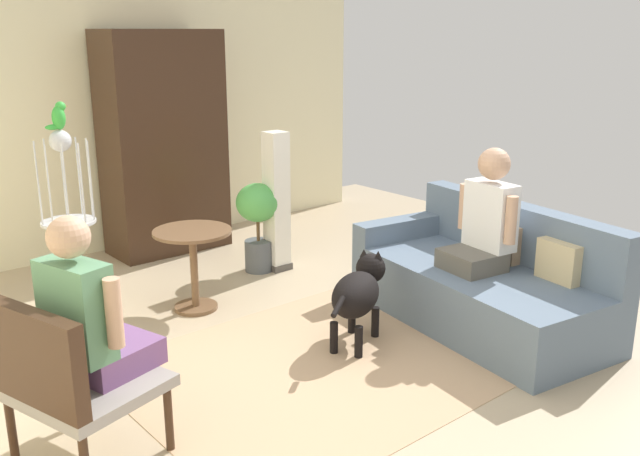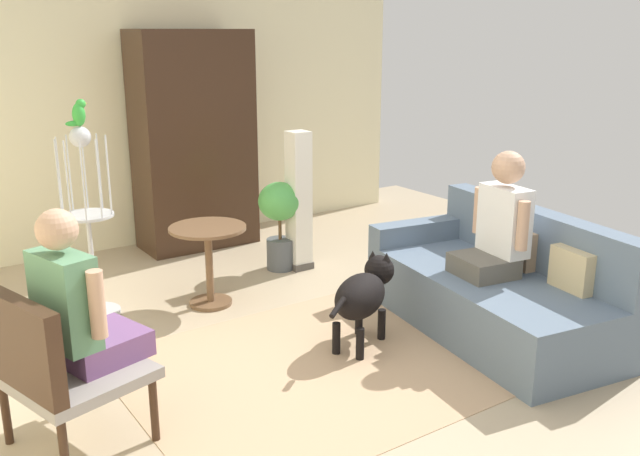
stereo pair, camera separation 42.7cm
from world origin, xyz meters
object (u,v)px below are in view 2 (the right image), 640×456
(parrot, at_px, (79,113))
(armoire_cabinet, at_px, (194,141))
(armchair, at_px, (51,362))
(person_on_couch, at_px, (499,224))
(person_on_armchair, at_px, (77,307))
(bird_cage_stand, at_px, (89,227))
(couch, at_px, (496,289))
(round_end_table, at_px, (209,252))
(dog, at_px, (364,293))
(column_lamp, at_px, (299,202))
(potted_plant, at_px, (280,215))

(parrot, xyz_separation_m, armoire_cabinet, (1.41, 1.23, -0.48))
(armchair, relative_size, person_on_couch, 1.03)
(person_on_armchair, xyz_separation_m, bird_cage_stand, (0.55, 1.67, -0.06))
(armchair, xyz_separation_m, person_on_armchair, (0.16, 0.05, 0.24))
(couch, height_order, armoire_cabinet, armoire_cabinet)
(person_on_couch, distance_m, round_end_table, 2.21)
(dog, xyz_separation_m, bird_cage_stand, (-1.38, 1.56, 0.32))
(dog, xyz_separation_m, armoire_cabinet, (0.04, 2.79, 0.68))
(parrot, relative_size, column_lamp, 0.15)
(column_lamp, bearing_deg, person_on_couch, -77.72)
(person_on_armchair, xyz_separation_m, dog, (1.92, 0.11, -0.38))
(person_on_couch, relative_size, bird_cage_stand, 0.60)
(round_end_table, relative_size, dog, 0.83)
(parrot, relative_size, armoire_cabinet, 0.09)
(armchair, distance_m, dog, 2.10)
(armchair, relative_size, dog, 1.16)
(parrot, height_order, column_lamp, parrot)
(armchair, bearing_deg, armoire_cabinet, 54.17)
(dog, bearing_deg, couch, -19.00)
(dog, xyz_separation_m, parrot, (-1.37, 1.56, 1.16))
(bird_cage_stand, bearing_deg, person_on_couch, -39.71)
(round_end_table, xyz_separation_m, armoire_cabinet, (0.60, 1.55, 0.62))
(parrot, distance_m, potted_plant, 2.00)
(couch, distance_m, potted_plant, 2.10)
(column_lamp, bearing_deg, parrot, -178.91)
(dog, distance_m, column_lamp, 1.69)
(person_on_couch, height_order, potted_plant, person_on_couch)
(armchair, relative_size, bird_cage_stand, 0.62)
(round_end_table, distance_m, dog, 1.37)
(armchair, bearing_deg, couch, -3.35)
(bird_cage_stand, bearing_deg, person_on_armchair, -108.12)
(bird_cage_stand, xyz_separation_m, potted_plant, (1.72, 0.11, -0.19))
(couch, relative_size, person_on_couch, 2.37)
(couch, relative_size, armchair, 2.30)
(couch, bearing_deg, person_on_couch, -159.63)
(parrot, bearing_deg, couch, -39.07)
(couch, height_order, armchair, armchair)
(person_on_armchair, bearing_deg, round_end_table, 44.89)
(person_on_couch, xyz_separation_m, person_on_armchair, (-2.84, 0.24, -0.04))
(potted_plant, relative_size, column_lamp, 0.64)
(armchair, distance_m, person_on_couch, 3.02)
(round_end_table, distance_m, column_lamp, 1.13)
(person_on_couch, bearing_deg, armoire_cabinet, 105.59)
(person_on_couch, height_order, column_lamp, person_on_couch)
(couch, bearing_deg, round_end_table, 133.94)
(armchair, height_order, person_on_armchair, person_on_armchair)
(couch, xyz_separation_m, dog, (-0.96, 0.33, 0.08))
(couch, relative_size, bird_cage_stand, 1.43)
(person_on_armchair, bearing_deg, person_on_couch, -4.81)
(round_end_table, relative_size, potted_plant, 0.80)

